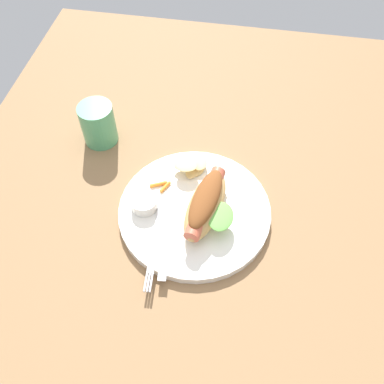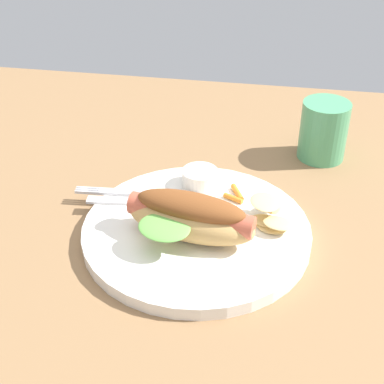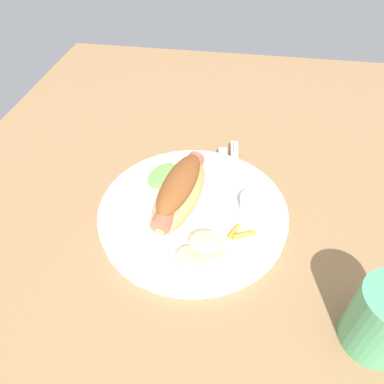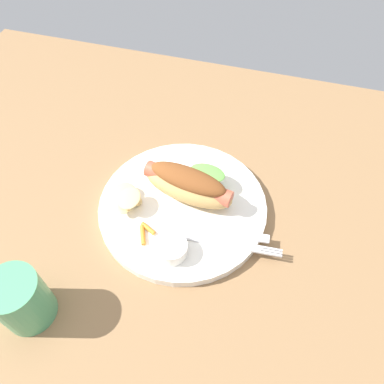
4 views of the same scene
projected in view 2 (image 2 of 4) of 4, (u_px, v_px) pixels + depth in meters
The scene contains 9 objects.
ground_plane at pixel (210, 229), 71.02cm from camera, with size 120.00×90.00×1.80cm, color olive.
plate at pixel (196, 232), 67.86cm from camera, with size 27.56×27.56×1.60cm, color white.
hot_dog at pixel (190, 217), 64.17cm from camera, with size 16.10×9.70×5.71cm.
sauce_ramekin at pixel (200, 178), 74.27cm from camera, with size 4.75×4.75×2.29cm, color white.
fork at pixel (139, 193), 72.92cm from camera, with size 16.28×2.37×0.40cm.
knife at pixel (147, 202), 71.34cm from camera, with size 15.35×1.40×0.36cm, color silver.
chips_pile at pixel (270, 214), 67.25cm from camera, with size 5.83×6.73×2.95cm.
carrot_garnish at pixel (236, 195), 72.38cm from camera, with size 2.76×3.92×0.73cm.
drinking_cup at pixel (324, 131), 81.95cm from camera, with size 6.93×6.93×8.75cm, color #4C9E6B.
Camera 2 is at (-7.41, 55.82, 42.71)cm, focal length 52.40 mm.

